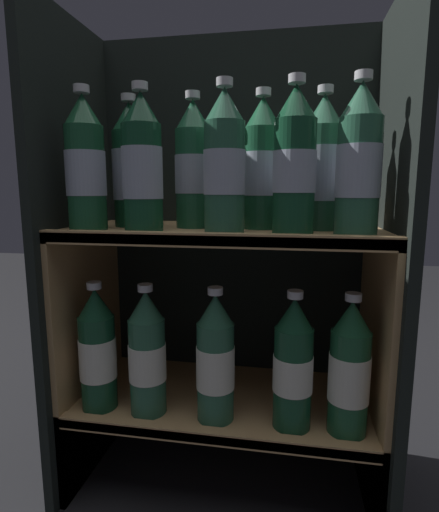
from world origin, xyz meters
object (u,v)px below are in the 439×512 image
Objects in this scene: bottle_lower_front_2 at (217,361)px; bottle_lower_front_4 at (349,371)px; bottle_upper_back_1 at (193,168)px; bottle_lower_front_0 at (98,352)px; bottle_upper_front_2 at (224,165)px; bottle_upper_front_3 at (294,164)px; bottle_upper_front_0 at (85,166)px; bottle_upper_back_0 at (131,169)px; bottle_upper_front_1 at (142,166)px; bottle_lower_front_1 at (147,355)px; bottle_upper_front_4 at (359,163)px; bottle_lower_front_3 at (293,366)px; bottle_upper_back_3 at (322,167)px; bottle_upper_back_2 at (262,167)px.

bottle_lower_front_2 is 1.00× the size of bottle_lower_front_4.
bottle_upper_back_1 is 0.42m from bottle_lower_front_0.
bottle_lower_front_2 is at bearing 0.00° from bottle_lower_front_0.
bottle_lower_front_2 is (-0.01, 0.00, -0.37)m from bottle_upper_front_2.
bottle_lower_front_2 is (0.25, 0.00, 0.00)m from bottle_lower_front_0.
bottle_upper_front_0 is at bearing -180.00° from bottle_upper_front_3.
bottle_upper_front_1 is at bearing -55.57° from bottle_upper_back_0.
bottle_upper_back_0 is at bearing 123.49° from bottle_lower_front_1.
bottle_lower_front_0 is at bearing -155.99° from bottle_upper_back_1.
bottle_lower_front_4 is (0.39, 0.00, -0.37)m from bottle_upper_front_1.
bottle_upper_front_0 is 0.50m from bottle_upper_front_4.
bottle_lower_front_0 is 1.00× the size of bottle_lower_front_3.
bottle_upper_back_1 is at bearing 24.01° from bottle_lower_front_0.
bottle_upper_front_2 and bottle_upper_back_1 have the same top height.
bottle_lower_front_1 is (-0.00, 0.00, -0.37)m from bottle_upper_front_1.
bottle_lower_front_4 is (0.06, -0.08, -0.37)m from bottle_upper_back_3.
bottle_upper_front_4 reaches higher than bottle_lower_front_4.
bottle_upper_back_0 reaches higher than bottle_lower_front_0.
bottle_lower_front_1 is at bearing -56.51° from bottle_upper_back_0.
bottle_upper_back_2 reaches higher than bottle_lower_front_4.
bottle_upper_front_4 is 0.38m from bottle_lower_front_3.
bottle_upper_front_1 is 0.15m from bottle_upper_front_2.
bottle_upper_front_2 is at bearing -180.00° from bottle_upper_front_3.
bottle_upper_front_1 is 0.28m from bottle_upper_front_3.
bottle_upper_front_4 is 1.00× the size of bottle_lower_front_1.
bottle_upper_front_0 is 1.00× the size of bottle_upper_back_2.
bottle_lower_front_4 is (0.50, -0.00, -0.00)m from bottle_lower_front_0.
bottle_upper_back_3 is 0.38m from bottle_lower_front_4.
bottle_upper_front_1 is 0.54m from bottle_lower_front_4.
bottle_upper_front_3 is 0.39m from bottle_lower_front_4.
bottle_upper_front_2 is (0.15, -0.00, 0.00)m from bottle_upper_front_1.
bottle_upper_front_4 is 0.44m from bottle_lower_front_2.
bottle_upper_front_1 is at bearing 180.00° from bottle_lower_front_4.
bottle_upper_front_3 reaches higher than bottle_lower_front_2.
bottle_lower_front_1 is (-0.22, -0.08, -0.37)m from bottle_upper_back_2.
bottle_upper_back_3 is (-0.05, 0.08, -0.00)m from bottle_upper_front_4.
bottle_upper_front_1 is 1.00× the size of bottle_lower_front_0.
bottle_upper_back_0 is at bearing 57.83° from bottle_lower_front_0.
bottle_lower_front_2 is at bearing 0.00° from bottle_upper_front_1.
bottle_upper_front_4 and bottle_upper_back_0 have the same top height.
bottle_upper_back_0 is 0.27m from bottle_upper_back_2.
bottle_lower_front_1 is (0.05, -0.08, -0.37)m from bottle_upper_back_0.
bottle_lower_front_2 is at bearing 180.00° from bottle_upper_front_2.
bottle_lower_front_0 and bottle_lower_front_4 have the same top height.
bottle_upper_front_1 is 0.34m from bottle_upper_back_3.
bottle_lower_front_2 is at bearing -22.70° from bottle_upper_back_0.
bottle_lower_front_2 is at bearing -156.35° from bottle_upper_back_3.
bottle_upper_front_4 is at bearing -0.00° from bottle_lower_front_2.
bottle_upper_front_3 reaches higher than bottle_lower_front_0.
bottle_lower_front_0 is (-0.44, -0.08, -0.37)m from bottle_upper_back_3.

